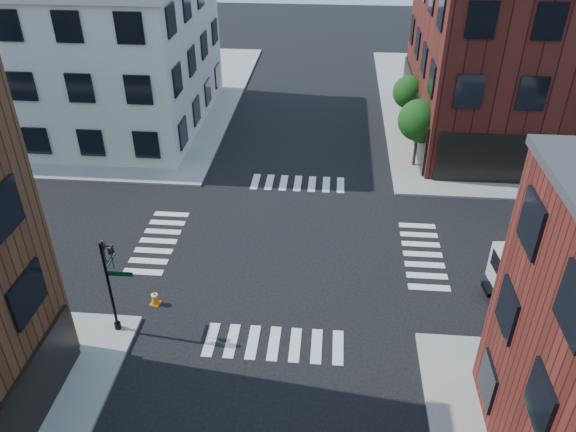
% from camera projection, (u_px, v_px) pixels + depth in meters
% --- Properties ---
extents(ground, '(120.00, 120.00, 0.00)m').
position_uv_depth(ground, '(288.00, 248.00, 29.57)').
color(ground, black).
rests_on(ground, ground).
extents(sidewalk_ne, '(30.00, 30.00, 0.15)m').
position_uv_depth(sidewalk_ne, '(567.00, 110.00, 45.67)').
color(sidewalk_ne, gray).
rests_on(sidewalk_ne, ground).
extents(sidewalk_nw, '(30.00, 30.00, 0.15)m').
position_uv_depth(sidewalk_nw, '(69.00, 95.00, 48.75)').
color(sidewalk_nw, gray).
rests_on(sidewalk_nw, ground).
extents(building_nw, '(22.00, 16.00, 11.00)m').
position_uv_depth(building_nw, '(51.00, 49.00, 41.49)').
color(building_nw, beige).
rests_on(building_nw, ground).
extents(tree_near, '(2.69, 2.69, 4.49)m').
position_uv_depth(tree_near, '(420.00, 122.00, 35.72)').
color(tree_near, black).
rests_on(tree_near, ground).
extents(tree_far, '(2.43, 2.43, 4.07)m').
position_uv_depth(tree_far, '(410.00, 94.00, 40.93)').
color(tree_far, black).
rests_on(tree_far, ground).
extents(signal_pole, '(1.29, 1.24, 4.60)m').
position_uv_depth(signal_pole, '(110.00, 277.00, 22.91)').
color(signal_pole, black).
rests_on(signal_pole, ground).
extents(traffic_cone, '(0.50, 0.50, 0.78)m').
position_uv_depth(traffic_cone, '(155.00, 297.00, 25.61)').
color(traffic_cone, orange).
rests_on(traffic_cone, ground).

